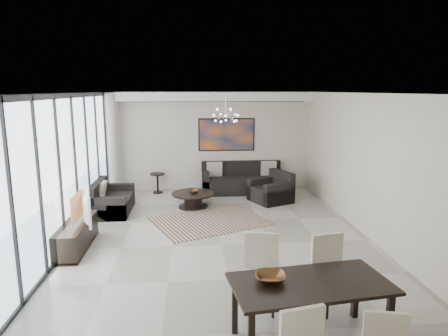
{
  "coord_description": "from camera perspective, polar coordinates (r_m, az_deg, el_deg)",
  "views": [
    {
      "loc": [
        -0.57,
        -7.29,
        2.96
      ],
      "look_at": [
        0.16,
        1.39,
        1.25
      ],
      "focal_mm": 32.0,
      "sensor_mm": 36.0,
      "label": 1
    }
  ],
  "objects": [
    {
      "name": "room_shell",
      "position": [
        7.52,
        3.17,
        -0.51
      ],
      "size": [
        6.0,
        9.0,
        2.9
      ],
      "color": "#A8A39B",
      "rests_on": "ground"
    },
    {
      "name": "window_wall",
      "position": [
        7.79,
        -21.79,
        -0.76
      ],
      "size": [
        0.37,
        8.95,
        2.9
      ],
      "color": "silver",
      "rests_on": "floor"
    },
    {
      "name": "soffit",
      "position": [
        11.61,
        -2.04,
        10.16
      ],
      "size": [
        5.98,
        0.4,
        0.26
      ],
      "primitive_type": "cube",
      "color": "white",
      "rests_on": "room_shell"
    },
    {
      "name": "painting",
      "position": [
        11.88,
        0.38,
        4.78
      ],
      "size": [
        1.68,
        0.04,
        0.98
      ],
      "primitive_type": "cube",
      "color": "#C55B1B",
      "rests_on": "room_shell"
    },
    {
      "name": "chandelier",
      "position": [
        9.85,
        0.26,
        7.56
      ],
      "size": [
        0.66,
        0.66,
        0.71
      ],
      "color": "silver",
      "rests_on": "room_shell"
    },
    {
      "name": "rug",
      "position": [
        9.24,
        -2.14,
        -7.56
      ],
      "size": [
        2.94,
        2.64,
        0.01
      ],
      "primitive_type": "cube",
      "rotation": [
        0.0,
        0.0,
        0.4
      ],
      "color": "black",
      "rests_on": "floor"
    },
    {
      "name": "coffee_table",
      "position": [
        10.28,
        -4.45,
        -4.43
      ],
      "size": [
        1.08,
        1.08,
        0.38
      ],
      "color": "black",
      "rests_on": "floor"
    },
    {
      "name": "bowl_coffee",
      "position": [
        10.22,
        -4.27,
        -3.34
      ],
      "size": [
        0.27,
        0.27,
        0.08
      ],
      "primitive_type": "imported",
      "rotation": [
        0.0,
        0.0,
        -0.06
      ],
      "color": "brown",
      "rests_on": "coffee_table"
    },
    {
      "name": "sofa_main",
      "position": [
        11.77,
        2.64,
        -2.0
      ],
      "size": [
        2.38,
        0.97,
        0.87
      ],
      "color": "black",
      "rests_on": "floor"
    },
    {
      "name": "loveseat",
      "position": [
        10.21,
        -15.85,
        -4.66
      ],
      "size": [
        0.86,
        1.53,
        0.77
      ],
      "color": "black",
      "rests_on": "floor"
    },
    {
      "name": "armchair",
      "position": [
        10.82,
        6.85,
        -3.33
      ],
      "size": [
        1.22,
        1.24,
        0.81
      ],
      "color": "black",
      "rests_on": "floor"
    },
    {
      "name": "side_table",
      "position": [
        11.77,
        -9.47,
        -1.64
      ],
      "size": [
        0.42,
        0.42,
        0.58
      ],
      "color": "black",
      "rests_on": "floor"
    },
    {
      "name": "tv_console",
      "position": [
        8.14,
        -20.38,
        -9.04
      ],
      "size": [
        0.46,
        1.62,
        0.51
      ],
      "primitive_type": "cube",
      "color": "black",
      "rests_on": "floor"
    },
    {
      "name": "television",
      "position": [
        7.96,
        -19.48,
        -5.32
      ],
      "size": [
        0.38,
        1.01,
        0.58
      ],
      "primitive_type": "imported",
      "rotation": [
        0.0,
        0.0,
        1.83
      ],
      "color": "gray",
      "rests_on": "tv_console"
    },
    {
      "name": "dining_table",
      "position": [
        4.96,
        12.24,
        -16.51
      ],
      "size": [
        1.95,
        1.16,
        0.77
      ],
      "color": "black",
      "rests_on": "floor"
    },
    {
      "name": "dining_chair_nw",
      "position": [
        5.65,
        5.28,
        -13.73
      ],
      "size": [
        0.57,
        0.57,
        1.03
      ],
      "color": "beige",
      "rests_on": "floor"
    },
    {
      "name": "dining_chair_ne",
      "position": [
        5.8,
        14.93,
        -13.46
      ],
      "size": [
        0.55,
        0.55,
        1.02
      ],
      "color": "beige",
      "rests_on": "floor"
    },
    {
      "name": "bowl_dining",
      "position": [
        4.85,
        6.64,
        -15.28
      ],
      "size": [
        0.39,
        0.39,
        0.09
      ],
      "primitive_type": "imported",
      "rotation": [
        0.0,
        0.0,
        -0.1
      ],
      "color": "brown",
      "rests_on": "dining_table"
    }
  ]
}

